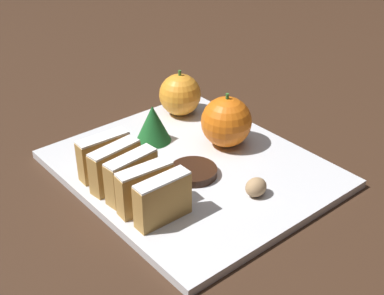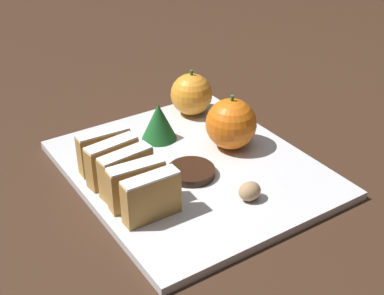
{
  "view_description": "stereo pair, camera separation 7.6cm",
  "coord_description": "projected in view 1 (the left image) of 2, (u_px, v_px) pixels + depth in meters",
  "views": [
    {
      "loc": [
        -0.42,
        -0.5,
        0.43
      ],
      "look_at": [
        0.0,
        0.0,
        0.04
      ],
      "focal_mm": 50.0,
      "sensor_mm": 36.0,
      "label": 1
    },
    {
      "loc": [
        -0.36,
        -0.55,
        0.43
      ],
      "look_at": [
        0.0,
        0.0,
        0.04
      ],
      "focal_mm": 50.0,
      "sensor_mm": 36.0,
      "label": 2
    }
  ],
  "objects": [
    {
      "name": "stollen_slice_second",
      "position": [
        145.0,
        188.0,
        0.67
      ],
      "size": [
        0.08,
        0.03,
        0.06
      ],
      "color": "#B28442",
      "rests_on": "serving_platter"
    },
    {
      "name": "ground_plane",
      "position": [
        192.0,
        172.0,
        0.78
      ],
      "size": [
        6.0,
        6.0,
        0.0
      ],
      "primitive_type": "plane",
      "color": "#382316"
    },
    {
      "name": "evergreen_sprig",
      "position": [
        151.0,
        124.0,
        0.82
      ],
      "size": [
        0.06,
        0.06,
        0.06
      ],
      "color": "#195623",
      "rests_on": "serving_platter"
    },
    {
      "name": "chocolate_cookie",
      "position": [
        193.0,
        172.0,
        0.75
      ],
      "size": [
        0.07,
        0.07,
        0.01
      ],
      "color": "black",
      "rests_on": "serving_platter"
    },
    {
      "name": "serving_platter",
      "position": [
        192.0,
        169.0,
        0.78
      ],
      "size": [
        0.32,
        0.37,
        0.01
      ],
      "color": "silver",
      "rests_on": "ground_plane"
    },
    {
      "name": "stollen_slice_front",
      "position": [
        163.0,
        200.0,
        0.65
      ],
      "size": [
        0.07,
        0.02,
        0.06
      ],
      "color": "#B28442",
      "rests_on": "serving_platter"
    },
    {
      "name": "orange_near",
      "position": [
        180.0,
        95.0,
        0.9
      ],
      "size": [
        0.07,
        0.07,
        0.08
      ],
      "color": "orange",
      "rests_on": "serving_platter"
    },
    {
      "name": "stollen_slice_fifth",
      "position": [
        104.0,
        156.0,
        0.74
      ],
      "size": [
        0.08,
        0.03,
        0.06
      ],
      "color": "#B28442",
      "rests_on": "serving_platter"
    },
    {
      "name": "walnut",
      "position": [
        256.0,
        187.0,
        0.71
      ],
      "size": [
        0.03,
        0.03,
        0.03
      ],
      "color": "tan",
      "rests_on": "serving_platter"
    },
    {
      "name": "stollen_slice_third",
      "position": [
        132.0,
        176.0,
        0.7
      ],
      "size": [
        0.08,
        0.03,
        0.06
      ],
      "color": "#B28442",
      "rests_on": "serving_platter"
    },
    {
      "name": "orange_far",
      "position": [
        226.0,
        122.0,
        0.81
      ],
      "size": [
        0.08,
        0.08,
        0.09
      ],
      "color": "orange",
      "rests_on": "serving_platter"
    },
    {
      "name": "stollen_slice_fourth",
      "position": [
        115.0,
        167.0,
        0.72
      ],
      "size": [
        0.08,
        0.03,
        0.06
      ],
      "color": "#B28442",
      "rests_on": "serving_platter"
    }
  ]
}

